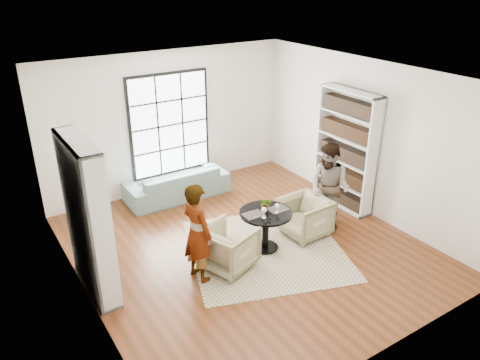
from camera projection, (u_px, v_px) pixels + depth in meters
ground at (247, 246)px, 8.26m from camera, size 6.00×6.00×0.00m
room_shell at (230, 171)px, 8.15m from camera, size 6.00×6.01×6.00m
rug at (266, 249)px, 8.17m from camera, size 3.29×3.29×0.01m
pedestal_table at (266, 222)px, 7.99m from camera, size 0.90×0.90×0.72m
sofa at (177, 183)px, 9.92m from camera, size 2.18×0.86×0.63m
armchair_left at (228, 247)px, 7.57m from camera, size 1.02×1.00×0.73m
armchair_right at (305, 217)px, 8.49m from camera, size 0.82×0.80×0.72m
person_left at (197, 233)px, 7.11m from camera, size 0.48×0.65×1.63m
person_right at (329, 187)px, 8.57m from camera, size 0.83×0.95×1.65m
placemat_left at (253, 215)px, 7.82m from camera, size 0.35×0.27×0.01m
placemat_right at (278, 209)px, 8.00m from camera, size 0.35×0.27×0.01m
cutlery_left at (253, 214)px, 7.81m from camera, size 0.15×0.22×0.01m
cutlery_right at (278, 209)px, 8.00m from camera, size 0.15×0.22×0.01m
wine_glass_left at (264, 210)px, 7.67m from camera, size 0.09×0.09×0.20m
wine_glass_right at (277, 206)px, 7.83m from camera, size 0.08×0.08×0.18m
flower_centerpiece at (265, 205)px, 7.91m from camera, size 0.25×0.23×0.23m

